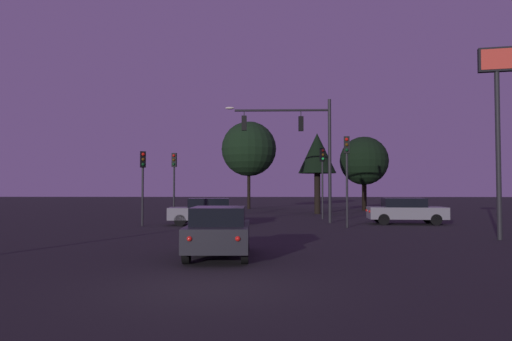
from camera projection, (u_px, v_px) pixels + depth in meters
ground_plane at (251, 217)px, 34.37m from camera, size 168.00×168.00×0.00m
traffic_signal_mast_arm at (301, 139)px, 28.86m from camera, size 6.47×0.37×7.52m
traffic_light_corner_left at (174, 173)px, 30.70m from camera, size 0.31×0.36×4.38m
traffic_light_corner_right at (322, 169)px, 32.20m from camera, size 0.35×0.38×4.82m
traffic_light_median at (347, 163)px, 25.16m from camera, size 0.33×0.37×4.85m
traffic_light_far_side at (143, 173)px, 26.37m from camera, size 0.37×0.39×4.15m
car_nearside_lane at (219, 231)px, 14.36m from camera, size 1.93×4.15×1.52m
car_crossing_left at (207, 211)px, 26.95m from camera, size 4.42×2.23×1.52m
car_crossing_right at (406, 210)px, 27.59m from camera, size 4.55×2.20×1.52m
store_sign_illuminated at (497, 100)px, 19.37m from camera, size 1.42×0.52×7.86m
tree_behind_sign at (364, 161)px, 44.81m from camera, size 4.58×4.58×7.00m
tree_left_far at (249, 149)px, 48.46m from camera, size 5.60×5.60×8.95m
tree_center_horizon at (317, 154)px, 38.94m from camera, size 3.11×3.11×6.63m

